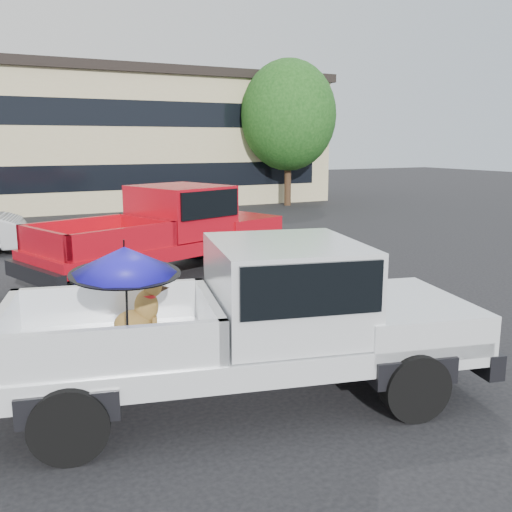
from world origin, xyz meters
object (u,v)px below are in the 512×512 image
(tree_right, at_px, (288,115))
(silver_pickup, at_px, (267,313))
(tree_back, at_px, (171,116))
(red_pickup, at_px, (175,226))

(tree_right, xyz_separation_m, silver_pickup, (-10.77, -18.09, -3.16))
(tree_back, bearing_deg, red_pickup, -108.75)
(tree_back, relative_size, red_pickup, 1.09)
(tree_right, height_order, silver_pickup, tree_right)
(tree_right, xyz_separation_m, red_pickup, (-9.57, -11.36, -3.10))
(tree_back, bearing_deg, tree_right, -69.44)
(silver_pickup, bearing_deg, red_pickup, 93.28)
(tree_back, distance_m, red_pickup, 20.71)
(tree_back, xyz_separation_m, silver_pickup, (-7.77, -26.09, -3.36))
(silver_pickup, xyz_separation_m, red_pickup, (1.20, 6.72, 0.06))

